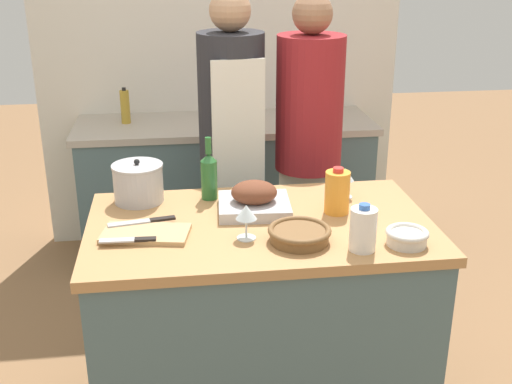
{
  "coord_description": "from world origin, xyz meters",
  "views": [
    {
      "loc": [
        -0.32,
        -2.25,
        1.91
      ],
      "look_at": [
        0.0,
        0.12,
        0.97
      ],
      "focal_mm": 45.0,
      "sensor_mm": 36.0,
      "label": 1
    }
  ],
  "objects_px": {
    "roasting_pan": "(254,200)",
    "wine_glass_left": "(345,176)",
    "mixing_bowl": "(407,237)",
    "knife_chef": "(144,221)",
    "wicker_basket": "(299,234)",
    "cutting_board": "(146,233)",
    "condiment_bottle_short": "(125,107)",
    "stock_pot": "(138,183)",
    "condiment_bottle_tall": "(322,108)",
    "milk_jug": "(363,229)",
    "juice_jug": "(337,192)",
    "wine_bottle_green": "(209,175)",
    "knife_paring": "(130,240)",
    "wine_glass_right": "(246,214)",
    "person_cook_guest": "(308,145)",
    "person_cook_aproned": "(232,145)"
  },
  "relations": [
    {
      "from": "knife_paring",
      "to": "person_cook_aproned",
      "type": "distance_m",
      "value": 1.08
    },
    {
      "from": "stock_pot",
      "to": "milk_jug",
      "type": "distance_m",
      "value": 0.98
    },
    {
      "from": "wine_bottle_green",
      "to": "knife_chef",
      "type": "distance_m",
      "value": 0.38
    },
    {
      "from": "roasting_pan",
      "to": "milk_jug",
      "type": "relative_size",
      "value": 1.74
    },
    {
      "from": "cutting_board",
      "to": "wine_glass_left",
      "type": "height_order",
      "value": "wine_glass_left"
    },
    {
      "from": "condiment_bottle_tall",
      "to": "mixing_bowl",
      "type": "bearing_deg",
      "value": -93.55
    },
    {
      "from": "cutting_board",
      "to": "milk_jug",
      "type": "xyz_separation_m",
      "value": [
        0.76,
        -0.22,
        0.07
      ]
    },
    {
      "from": "juice_jug",
      "to": "knife_paring",
      "type": "xyz_separation_m",
      "value": [
        -0.81,
        -0.2,
        -0.07
      ]
    },
    {
      "from": "wine_glass_left",
      "to": "knife_chef",
      "type": "height_order",
      "value": "wine_glass_left"
    },
    {
      "from": "stock_pot",
      "to": "condiment_bottle_tall",
      "type": "xyz_separation_m",
      "value": [
        1.08,
        1.27,
        -0.03
      ]
    },
    {
      "from": "person_cook_aproned",
      "to": "wicker_basket",
      "type": "bearing_deg",
      "value": -88.89
    },
    {
      "from": "wine_glass_right",
      "to": "mixing_bowl",
      "type": "bearing_deg",
      "value": -12.75
    },
    {
      "from": "roasting_pan",
      "to": "condiment_bottle_tall",
      "type": "relative_size",
      "value": 2.09
    },
    {
      "from": "stock_pot",
      "to": "person_cook_guest",
      "type": "height_order",
      "value": "person_cook_guest"
    },
    {
      "from": "cutting_board",
      "to": "wine_bottle_green",
      "type": "distance_m",
      "value": 0.44
    },
    {
      "from": "stock_pot",
      "to": "condiment_bottle_short",
      "type": "xyz_separation_m",
      "value": [
        -0.13,
        1.32,
        0.01
      ]
    },
    {
      "from": "wine_bottle_green",
      "to": "wine_glass_right",
      "type": "bearing_deg",
      "value": -75.44
    },
    {
      "from": "mixing_bowl",
      "to": "knife_chef",
      "type": "distance_m",
      "value": 0.98
    },
    {
      "from": "roasting_pan",
      "to": "person_cook_guest",
      "type": "xyz_separation_m",
      "value": [
        0.38,
        0.73,
        -0.01
      ]
    },
    {
      "from": "mixing_bowl",
      "to": "knife_paring",
      "type": "relative_size",
      "value": 0.77
    },
    {
      "from": "roasting_pan",
      "to": "condiment_bottle_tall",
      "type": "distance_m",
      "value": 1.57
    },
    {
      "from": "roasting_pan",
      "to": "wine_glass_left",
      "type": "bearing_deg",
      "value": 14.45
    },
    {
      "from": "wicker_basket",
      "to": "wine_glass_right",
      "type": "relative_size",
      "value": 1.75
    },
    {
      "from": "wine_bottle_green",
      "to": "knife_paring",
      "type": "relative_size",
      "value": 1.33
    },
    {
      "from": "juice_jug",
      "to": "person_cook_guest",
      "type": "distance_m",
      "value": 0.79
    },
    {
      "from": "cutting_board",
      "to": "condiment_bottle_short",
      "type": "relative_size",
      "value": 1.58
    },
    {
      "from": "knife_paring",
      "to": "person_cook_guest",
      "type": "height_order",
      "value": "person_cook_guest"
    },
    {
      "from": "mixing_bowl",
      "to": "milk_jug",
      "type": "distance_m",
      "value": 0.18
    },
    {
      "from": "person_cook_guest",
      "to": "wine_glass_left",
      "type": "bearing_deg",
      "value": -68.99
    },
    {
      "from": "juice_jug",
      "to": "milk_jug",
      "type": "bearing_deg",
      "value": -88.96
    },
    {
      "from": "mixing_bowl",
      "to": "knife_chef",
      "type": "bearing_deg",
      "value": 162.97
    },
    {
      "from": "wine_glass_left",
      "to": "wine_glass_right",
      "type": "distance_m",
      "value": 0.58
    },
    {
      "from": "condiment_bottle_short",
      "to": "person_cook_aproned",
      "type": "xyz_separation_m",
      "value": [
        0.57,
        -0.76,
        -0.03
      ]
    },
    {
      "from": "mixing_bowl",
      "to": "condiment_bottle_short",
      "type": "distance_m",
      "value": 2.16
    },
    {
      "from": "wine_glass_right",
      "to": "condiment_bottle_tall",
      "type": "bearing_deg",
      "value": 68.23
    },
    {
      "from": "mixing_bowl",
      "to": "wine_glass_right",
      "type": "distance_m",
      "value": 0.58
    },
    {
      "from": "wine_glass_left",
      "to": "knife_chef",
      "type": "distance_m",
      "value": 0.86
    },
    {
      "from": "knife_chef",
      "to": "person_cook_aproned",
      "type": "height_order",
      "value": "person_cook_aproned"
    },
    {
      "from": "condiment_bottle_short",
      "to": "knife_chef",
      "type": "bearing_deg",
      "value": -84.39
    },
    {
      "from": "cutting_board",
      "to": "condiment_bottle_short",
      "type": "xyz_separation_m",
      "value": [
        -0.16,
        1.67,
        0.08
      ]
    },
    {
      "from": "cutting_board",
      "to": "condiment_bottle_short",
      "type": "height_order",
      "value": "condiment_bottle_short"
    },
    {
      "from": "juice_jug",
      "to": "condiment_bottle_tall",
      "type": "height_order",
      "value": "juice_jug"
    },
    {
      "from": "cutting_board",
      "to": "mixing_bowl",
      "type": "distance_m",
      "value": 0.95
    },
    {
      "from": "wicker_basket",
      "to": "knife_chef",
      "type": "bearing_deg",
      "value": 159.35
    },
    {
      "from": "condiment_bottle_tall",
      "to": "condiment_bottle_short",
      "type": "xyz_separation_m",
      "value": [
        -1.2,
        0.05,
        0.04
      ]
    },
    {
      "from": "cutting_board",
      "to": "knife_chef",
      "type": "distance_m",
      "value": 0.09
    },
    {
      "from": "wicker_basket",
      "to": "milk_jug",
      "type": "height_order",
      "value": "milk_jug"
    },
    {
      "from": "wine_glass_left",
      "to": "knife_paring",
      "type": "xyz_separation_m",
      "value": [
        -0.88,
        -0.35,
        -0.08
      ]
    },
    {
      "from": "stock_pot",
      "to": "knife_chef",
      "type": "distance_m",
      "value": 0.27
    },
    {
      "from": "wine_glass_right",
      "to": "condiment_bottle_tall",
      "type": "xyz_separation_m",
      "value": [
        0.68,
        1.69,
        -0.05
      ]
    }
  ]
}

